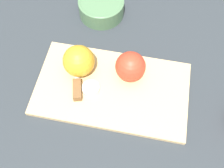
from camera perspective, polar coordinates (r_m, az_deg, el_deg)
The scene contains 7 objects.
ground_plane at distance 0.74m, azimuth -0.00°, elevation -1.25°, with size 4.00×4.00×0.00m, color #282D33.
cutting_board at distance 0.73m, azimuth -0.00°, elevation -1.00°, with size 0.43×0.26×0.01m.
apple_half_left at distance 0.71m, azimuth 4.04°, elevation 3.80°, with size 0.08×0.08×0.08m.
apple_half_right at distance 0.72m, azimuth -7.25°, elevation 4.96°, with size 0.09×0.09×0.09m.
knife at distance 0.72m, azimuth -7.58°, elevation -0.76°, with size 0.06×0.15×0.02m.
apple_slice at distance 0.72m, azimuth -4.67°, elevation -0.85°, with size 0.05×0.05×0.01m.
bowl at distance 0.88m, azimuth -2.34°, elevation 16.48°, with size 0.15×0.15×0.06m.
Camera 1 is at (-0.08, 0.32, 0.66)m, focal length 42.00 mm.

